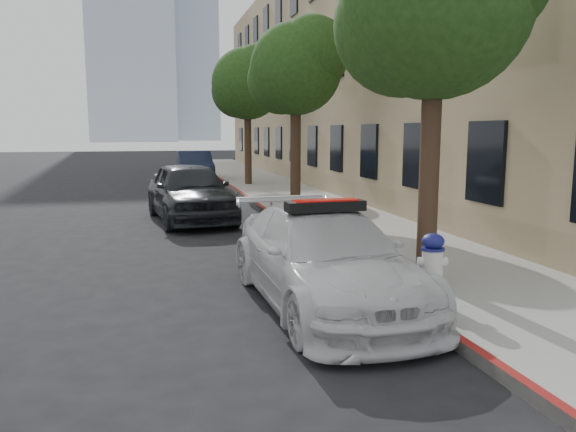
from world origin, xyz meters
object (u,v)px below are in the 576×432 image
Objects in this scene: police_car at (325,258)px; fire_hydrant at (432,269)px; parked_car_mid at (190,191)px; parked_car_far at (195,166)px.

fire_hydrant is at bearing -32.00° from police_car.
fire_hydrant is at bearing -80.63° from parked_car_mid.
parked_car_mid is 1.06× the size of parked_car_far.
parked_car_far is at bearing 109.21° from fire_hydrant.
parked_car_far is 20.57m from fire_hydrant.
parked_car_far is 4.67× the size of fire_hydrant.
police_car is 4.98× the size of fire_hydrant.
police_car is 8.07m from parked_car_mid.
parked_car_mid reaches higher than fire_hydrant.
parked_car_mid reaches higher than police_car.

